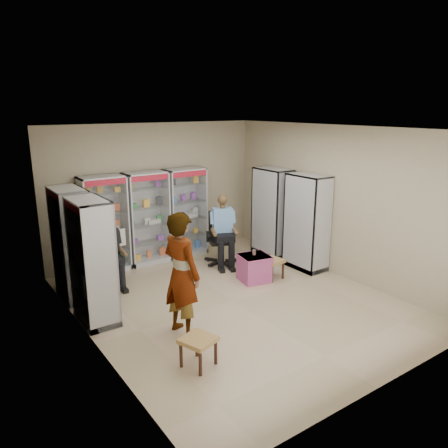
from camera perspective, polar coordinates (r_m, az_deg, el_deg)
floor at (r=7.85m, az=1.32°, el=-10.07°), size 6.00×6.00×0.00m
room_shell at (r=7.24m, az=1.41°, el=4.17°), size 5.02×6.02×3.01m
cabinet_back_left at (r=9.25m, az=-15.33°, el=-0.08°), size 0.90×0.50×2.00m
cabinet_back_mid at (r=9.59m, az=-10.00°, el=0.77°), size 0.90×0.50×2.00m
cabinet_back_right at (r=10.01m, az=-5.07°, el=1.55°), size 0.90×0.50×2.00m
cabinet_right_far at (r=10.03m, az=6.30°, el=1.55°), size 0.90×0.50×2.00m
cabinet_right_near at (r=9.25m, az=10.75°, el=0.21°), size 0.90×0.50×2.00m
cabinet_left_far at (r=8.13m, az=-19.26°, el=-2.49°), size 0.90×0.50×2.00m
cabinet_left_near at (r=7.13m, az=-16.81°, el=-4.75°), size 0.90×0.50×2.00m
wooden_chair at (r=8.67m, az=-15.00°, el=-4.76°), size 0.42×0.42×0.94m
seated_customer at (r=8.56m, az=-14.98°, el=-3.60°), size 0.44×0.60×1.34m
office_chair at (r=9.48m, az=-0.39°, el=-1.86°), size 0.81×0.81×1.14m
seated_shopkeeper at (r=9.39m, az=-0.22°, el=-1.03°), size 0.69×0.80×1.45m
pink_trunk at (r=8.65m, az=3.99°, el=-5.76°), size 0.63×0.62×0.52m
tea_glass at (r=8.59m, az=3.95°, el=-3.71°), size 0.07×0.07×0.10m
woven_stool_a at (r=8.81m, az=6.24°, el=-5.84°), size 0.45×0.45×0.40m
woven_stool_b at (r=6.03m, az=-3.36°, el=-16.32°), size 0.52×0.52×0.41m
standing_man at (r=6.51m, az=-5.57°, el=-6.52°), size 0.59×0.77×1.90m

